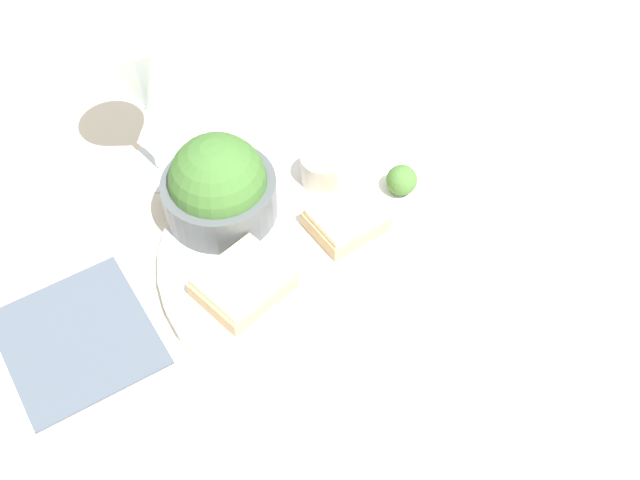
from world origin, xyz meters
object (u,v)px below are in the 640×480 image
Objects in this scene: salad_bowl at (219,187)px; cheese_toast_far at (346,219)px; cheese_toast_near at (243,283)px; napkin at (77,338)px; wine_glass at (140,79)px; sauce_ramekin at (322,167)px.

cheese_toast_far is (0.12, -0.05, -0.02)m from salad_bowl.
napkin is (-0.16, -0.01, -0.02)m from cheese_toast_near.
wine_glass is 1.02× the size of napkin.
wine_glass reaches higher than cheese_toast_near.
sauce_ramekin is 0.43× the size of cheese_toast_near.
cheese_toast_near and cheese_toast_far have the same top height.
wine_glass is at bearing 122.66° from salad_bowl.
napkin is at bearing -115.99° from wine_glass.
sauce_ramekin is at bearing -22.61° from wine_glass.
salad_bowl is 0.12m from sauce_ramekin.
cheese_toast_near is 0.13m from cheese_toast_far.
cheese_toast_far is (0.01, -0.07, -0.01)m from sauce_ramekin.
wine_glass is (-0.06, 0.20, 0.10)m from cheese_toast_near.
salad_bowl is 0.13m from wine_glass.
wine_glass reaches higher than salad_bowl.
sauce_ramekin is 0.17m from cheese_toast_near.
sauce_ramekin reaches higher than napkin.
cheese_toast_near is at bearing 3.62° from napkin.
wine_glass is (-0.17, 0.07, 0.10)m from sauce_ramekin.
cheese_toast_far is at bearing -83.16° from sauce_ramekin.
napkin is (-0.10, -0.21, -0.13)m from wine_glass.
cheese_toast_far is (0.12, 0.05, -0.00)m from cheese_toast_near.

